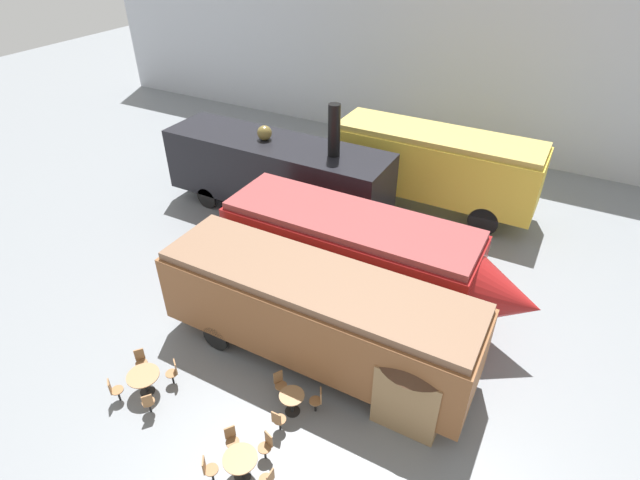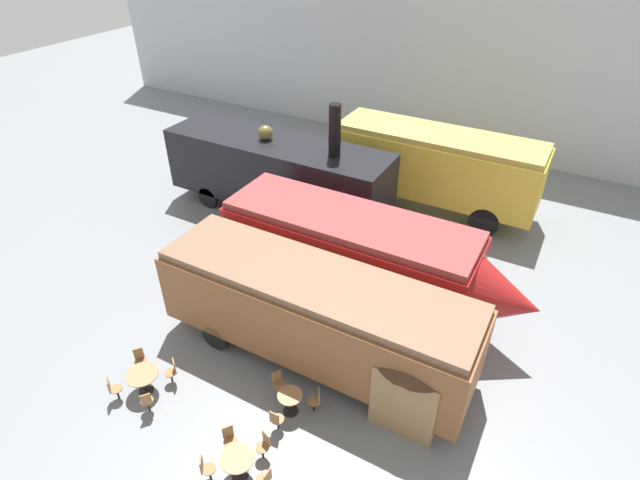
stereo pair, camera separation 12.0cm
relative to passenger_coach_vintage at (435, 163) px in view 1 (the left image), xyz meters
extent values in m
plane|color=gray|center=(-3.76, -8.12, -2.24)|extent=(80.00, 80.00, 0.00)
cube|color=#B2B7C1|center=(-3.76, 7.08, 2.26)|extent=(44.00, 0.15, 9.00)
cube|color=gold|center=(0.00, 0.00, -0.09)|extent=(9.21, 2.75, 2.60)
cube|color=tan|center=(0.00, 0.00, 1.33)|extent=(9.02, 2.53, 0.24)
cylinder|color=black|center=(2.76, -1.31, -1.59)|extent=(1.30, 0.12, 1.30)
cylinder|color=black|center=(2.76, 1.31, -1.59)|extent=(1.30, 0.12, 1.30)
cylinder|color=black|center=(-2.76, -1.31, -1.59)|extent=(1.30, 0.12, 1.30)
cylinder|color=black|center=(-2.76, 1.31, -1.59)|extent=(1.30, 0.12, 1.30)
cube|color=black|center=(-6.06, -3.86, -0.17)|extent=(10.37, 2.84, 2.82)
cylinder|color=black|center=(-3.21, -3.86, 2.31)|extent=(0.50, 0.50, 2.13)
sphere|color=brown|center=(-6.58, -3.86, 1.54)|extent=(0.64, 0.64, 0.64)
cylinder|color=black|center=(-2.95, -5.21, -1.73)|extent=(1.02, 0.12, 1.02)
cylinder|color=black|center=(-2.95, -2.50, -1.73)|extent=(1.02, 0.12, 1.02)
cylinder|color=black|center=(-9.17, -5.21, -1.73)|extent=(1.02, 0.12, 1.02)
cylinder|color=black|center=(-9.17, -2.50, -1.73)|extent=(1.02, 0.12, 1.02)
cube|color=maroon|center=(-0.62, -7.67, -0.28)|extent=(8.82, 2.89, 2.34)
cone|color=maroon|center=(4.79, -7.67, -0.28)|extent=(1.99, 2.22, 2.22)
cube|color=brown|center=(-0.62, -7.67, 1.01)|extent=(8.65, 2.66, 0.24)
cylinder|color=black|center=(2.03, -9.05, -1.63)|extent=(1.21, 0.12, 1.21)
cylinder|color=black|center=(2.03, -6.28, -1.63)|extent=(1.21, 0.12, 1.21)
cylinder|color=black|center=(-3.26, -9.05, -1.63)|extent=(1.21, 0.12, 1.21)
cylinder|color=black|center=(-3.26, -6.28, -1.63)|extent=(1.21, 0.12, 1.21)
cube|color=brown|center=(-0.17, -10.83, -0.47)|extent=(9.84, 2.80, 2.32)
cube|color=brown|center=(-0.17, -10.83, 0.82)|extent=(9.64, 2.58, 0.24)
cylinder|color=black|center=(2.78, -12.17, -1.77)|extent=(0.94, 0.12, 0.94)
cylinder|color=black|center=(2.78, -9.49, -1.77)|extent=(0.94, 0.12, 0.94)
cylinder|color=black|center=(-3.12, -12.17, -1.77)|extent=(0.94, 0.12, 0.94)
cylinder|color=black|center=(-3.12, -9.49, -1.77)|extent=(0.94, 0.12, 0.94)
cylinder|color=black|center=(0.29, -13.08, -2.23)|extent=(0.44, 0.44, 0.02)
cylinder|color=black|center=(0.29, -13.08, -1.88)|extent=(0.08, 0.08, 0.67)
cylinder|color=#9E754C|center=(0.29, -13.08, -1.54)|extent=(0.72, 0.72, 0.03)
cylinder|color=black|center=(-3.87, -14.54, -2.23)|extent=(0.44, 0.44, 0.02)
cylinder|color=black|center=(-3.87, -14.54, -1.88)|extent=(0.08, 0.08, 0.67)
cylinder|color=#9E754C|center=(-3.87, -14.54, -1.53)|extent=(0.95, 0.95, 0.03)
cylinder|color=black|center=(0.18, -15.34, -2.23)|extent=(0.44, 0.44, 0.02)
cylinder|color=black|center=(0.18, -15.34, -1.85)|extent=(0.08, 0.08, 0.73)
cylinder|color=#9E754C|center=(0.18, -15.34, -1.47)|extent=(0.87, 0.87, 0.03)
cylinder|color=black|center=(0.29, -13.73, -2.03)|extent=(0.06, 0.06, 0.42)
cylinder|color=olive|center=(0.29, -13.73, -1.80)|extent=(0.36, 0.36, 0.03)
cube|color=olive|center=(0.29, -13.89, -1.58)|extent=(0.29, 0.04, 0.42)
cylinder|color=black|center=(0.85, -12.74, -2.03)|extent=(0.06, 0.06, 0.42)
cylinder|color=olive|center=(0.85, -12.74, -1.80)|extent=(0.36, 0.36, 0.03)
cube|color=olive|center=(0.99, -12.66, -1.58)|extent=(0.18, 0.27, 0.42)
cylinder|color=black|center=(-0.29, -12.75, -2.03)|extent=(0.06, 0.06, 0.42)
cylinder|color=olive|center=(-0.29, -12.75, -1.80)|extent=(0.36, 0.36, 0.03)
cube|color=olive|center=(-0.42, -12.68, -1.58)|extent=(0.18, 0.27, 0.42)
cylinder|color=black|center=(-4.35, -15.15, -2.03)|extent=(0.06, 0.06, 0.42)
cylinder|color=olive|center=(-4.35, -15.15, -1.80)|extent=(0.36, 0.36, 0.03)
cube|color=olive|center=(-4.44, -15.27, -1.58)|extent=(0.25, 0.21, 0.42)
cylinder|color=black|center=(-3.27, -15.02, -2.03)|extent=(0.06, 0.06, 0.42)
cylinder|color=olive|center=(-3.27, -15.02, -1.80)|extent=(0.36, 0.36, 0.03)
cube|color=olive|center=(-3.14, -15.11, -1.58)|extent=(0.21, 0.25, 0.42)
cylinder|color=black|center=(-3.40, -13.93, -2.03)|extent=(0.06, 0.06, 0.42)
cylinder|color=olive|center=(-3.40, -13.93, -1.80)|extent=(0.36, 0.36, 0.03)
cube|color=olive|center=(-3.30, -13.81, -1.58)|extent=(0.25, 0.21, 0.42)
cylinder|color=black|center=(-4.48, -14.07, -2.03)|extent=(0.06, 0.06, 0.42)
cylinder|color=olive|center=(-4.48, -14.07, -1.80)|extent=(0.36, 0.36, 0.03)
cube|color=olive|center=(-4.60, -13.97, -1.58)|extent=(0.21, 0.25, 0.42)
cylinder|color=black|center=(-0.42, -14.91, -2.03)|extent=(0.06, 0.06, 0.42)
cylinder|color=olive|center=(-0.42, -14.91, -1.80)|extent=(0.36, 0.36, 0.03)
cube|color=olive|center=(-0.54, -14.81, -1.58)|extent=(0.20, 0.26, 0.42)
cylinder|color=black|center=(-0.42, -15.77, -2.03)|extent=(0.06, 0.06, 0.42)
cylinder|color=olive|center=(-0.42, -15.77, -1.80)|extent=(0.36, 0.36, 0.03)
cube|color=olive|center=(-0.54, -15.86, -1.58)|extent=(0.20, 0.26, 0.42)
cylinder|color=olive|center=(0.91, -15.34, -1.80)|extent=(0.36, 0.36, 0.03)
cube|color=olive|center=(1.07, -15.34, -1.58)|extent=(0.04, 0.29, 0.42)
cylinder|color=black|center=(0.41, -14.64, -2.03)|extent=(0.06, 0.06, 0.42)
cylinder|color=olive|center=(0.41, -14.64, -1.80)|extent=(0.36, 0.36, 0.03)
cube|color=olive|center=(0.45, -14.49, -1.58)|extent=(0.29, 0.13, 0.42)
cylinder|color=#262633|center=(-5.57, -9.97, -1.85)|extent=(0.24, 0.24, 0.77)
cylinder|color=#B2192D|center=(-5.57, -9.97, -1.13)|extent=(0.34, 0.34, 0.68)
sphere|color=tan|center=(-5.57, -9.97, -0.68)|extent=(0.22, 0.22, 0.22)
cube|color=#99754C|center=(3.24, -11.38, -1.14)|extent=(1.80, 1.80, 2.20)
cone|color=#472D1E|center=(3.24, -11.38, 0.36)|extent=(2.34, 2.34, 0.80)
camera|label=1|loc=(5.29, -20.60, 9.88)|focal=28.00mm
camera|label=2|loc=(5.39, -20.54, 9.88)|focal=28.00mm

